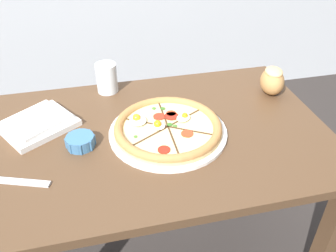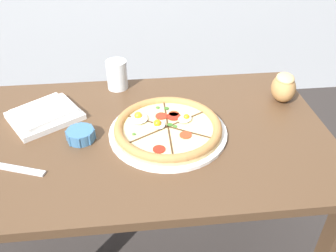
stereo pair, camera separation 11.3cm
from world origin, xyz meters
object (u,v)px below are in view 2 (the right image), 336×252
(ramekin_bowl, at_px, (81,135))
(water_glass, at_px, (117,76))
(pizza, at_px, (168,128))
(bread_piece_near, at_px, (284,87))
(dining_table, at_px, (146,159))
(napkin_folded, at_px, (45,114))
(knife_main, at_px, (3,166))

(ramekin_bowl, bearing_deg, water_glass, 70.69)
(pizza, relative_size, bread_piece_near, 2.87)
(pizza, height_order, bread_piece_near, bread_piece_near)
(bread_piece_near, bearing_deg, water_glass, 165.40)
(dining_table, bearing_deg, ramekin_bowl, -175.01)
(dining_table, distance_m, bread_piece_near, 0.56)
(pizza, relative_size, napkin_folded, 1.34)
(ramekin_bowl, xyz_separation_m, knife_main, (-0.21, -0.11, -0.02))
(dining_table, relative_size, pizza, 3.16)
(pizza, distance_m, napkin_folded, 0.43)
(dining_table, height_order, knife_main, knife_main)
(napkin_folded, distance_m, water_glass, 0.31)
(pizza, distance_m, water_glass, 0.36)
(pizza, bearing_deg, knife_main, -167.24)
(napkin_folded, relative_size, water_glass, 2.51)
(pizza, distance_m, ramekin_bowl, 0.27)
(ramekin_bowl, distance_m, water_glass, 0.34)
(ramekin_bowl, bearing_deg, pizza, 0.53)
(ramekin_bowl, relative_size, napkin_folded, 0.33)
(napkin_folded, xyz_separation_m, knife_main, (-0.08, -0.24, -0.01))
(dining_table, xyz_separation_m, bread_piece_near, (0.51, 0.15, 0.17))
(dining_table, height_order, pizza, pizza)
(pizza, bearing_deg, water_glass, 116.76)
(pizza, bearing_deg, bread_piece_near, 20.40)
(ramekin_bowl, xyz_separation_m, bread_piece_near, (0.71, 0.17, 0.03))
(napkin_folded, bearing_deg, bread_piece_near, 2.20)
(knife_main, bearing_deg, bread_piece_near, 36.38)
(dining_table, relative_size, knife_main, 4.84)
(ramekin_bowl, bearing_deg, dining_table, 4.99)
(pizza, relative_size, knife_main, 1.53)
(napkin_folded, xyz_separation_m, water_glass, (0.25, 0.19, 0.03))
(napkin_folded, distance_m, bread_piece_near, 0.85)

